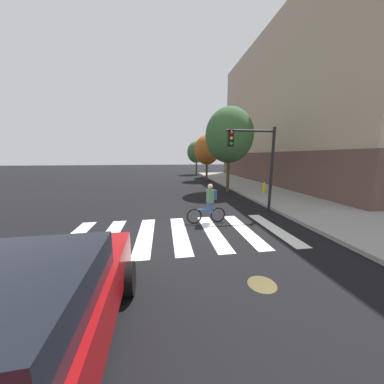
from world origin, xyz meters
The scene contains 12 objects.
ground_plane centered at (0.00, 0.00, 0.00)m, with size 120.00×120.00×0.00m, color black.
sidewalk centered at (8.75, 0.00, 0.07)m, with size 6.50×50.00×0.15m, color gray.
crosswalk_stripes centered at (0.40, 0.00, 0.01)m, with size 8.04×3.56×0.01m.
manhole_cover centered at (1.98, -3.19, 0.00)m, with size 0.64×0.64×0.01m, color #473D1E.
sedan_near centered at (-1.83, -4.59, 0.82)m, with size 2.28×4.66×1.59m.
cyclist centered at (1.75, 1.04, 0.84)m, with size 1.71×0.37×1.69m.
traffic_light_near centered at (4.33, 2.17, 2.86)m, with size 2.47×0.28×4.20m.
fire_hydrant centered at (7.24, 6.58, 0.53)m, with size 0.33×0.22×0.78m.
street_tree_near centered at (4.96, 8.18, 4.40)m, with size 3.66×3.66×6.51m.
street_tree_mid centered at (4.91, 15.73, 3.53)m, with size 2.94×2.94×5.24m.
street_tree_far centered at (5.01, 23.58, 3.43)m, with size 2.86×2.86×5.09m.
corner_building centered at (17.65, 12.86, 7.47)m, with size 15.68×23.62×15.03m.
Camera 1 is at (-0.14, -6.87, 2.83)m, focal length 18.35 mm.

